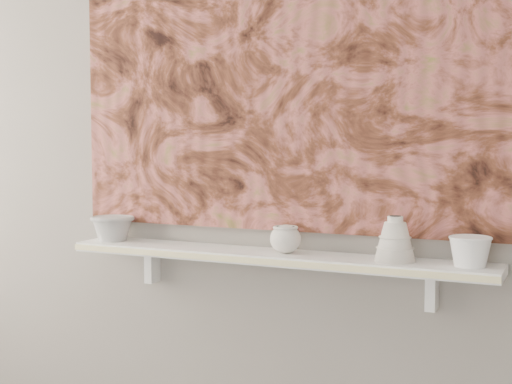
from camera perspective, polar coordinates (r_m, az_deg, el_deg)
The scene contains 11 objects.
wall_back at distance 2.32m, azimuth 2.23°, elevation 5.82°, with size 3.60×3.60×0.00m, color gray.
shelf at distance 2.26m, azimuth 1.26°, elevation -5.21°, with size 1.40×0.18×0.03m, color white.
shelf_stripe at distance 2.18m, azimuth 0.28°, elevation -5.57°, with size 1.40×0.01×0.02m, color #F1E6A1.
bracket_left at distance 2.56m, azimuth -8.29°, elevation -5.84°, with size 0.03×0.06×0.12m, color white.
bracket_right at distance 2.19m, azimuth 13.90°, elevation -7.63°, with size 0.03×0.06×0.12m, color white.
painting at distance 2.32m, azimuth 2.10°, elevation 10.54°, with size 1.50×0.03×1.10m, color brown.
house_motif at distance 2.16m, azimuth 13.06°, elevation 2.70°, with size 0.09×0.00×0.08m, color black.
bowl_grey at distance 2.56m, azimuth -11.41°, elevation -2.84°, with size 0.15×0.15×0.09m, color #9F9F9C, non-canonical shape.
cup_cream at distance 2.23m, azimuth 2.37°, elevation -3.78°, with size 0.10×0.10×0.09m, color beige, non-canonical shape.
bell_vessel at distance 2.12m, azimuth 11.06°, elevation -3.68°, with size 0.12×0.12×0.13m, color beige, non-canonical shape.
bowl_white at distance 2.08m, azimuth 16.77°, elevation -4.56°, with size 0.12×0.12×0.09m, color white, non-canonical shape.
Camera 1 is at (0.89, -0.54, 1.28)m, focal length 50.00 mm.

